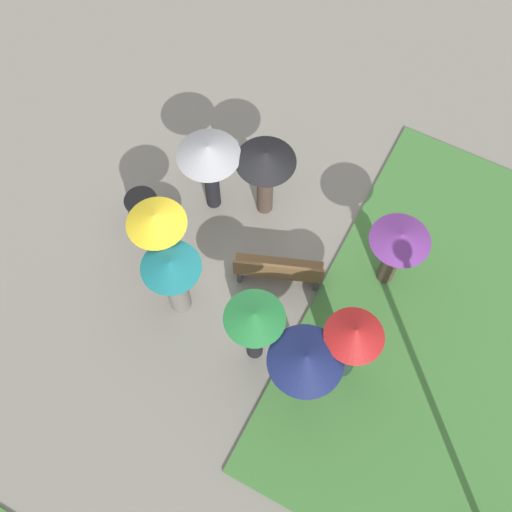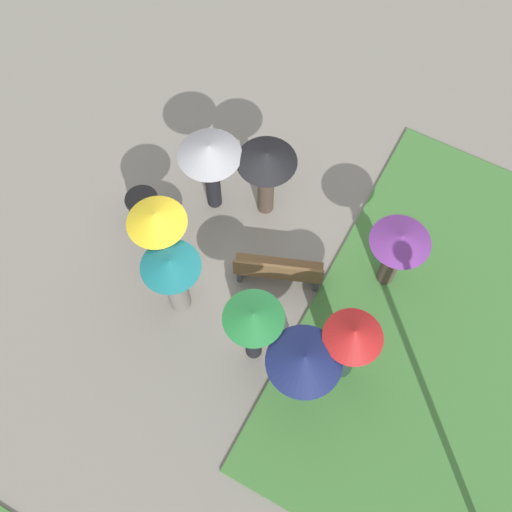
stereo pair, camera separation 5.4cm
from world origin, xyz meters
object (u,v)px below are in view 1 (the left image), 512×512
object	(u,v)px
trash_bin	(144,212)
crowd_person_purple	(397,247)
crowd_person_grey	(209,159)
crowd_person_navy	(304,365)
park_bench	(278,271)
crowd_person_yellow	(159,231)
crowd_person_red	(351,344)
crowd_person_teal	(174,277)
crowd_person_green	(255,325)
crowd_person_black	(266,167)

from	to	relation	value
trash_bin	crowd_person_purple	world-z (taller)	crowd_person_purple
crowd_person_grey	crowd_person_navy	world-z (taller)	crowd_person_grey
park_bench	crowd_person_yellow	bearing A→B (deg)	-1.91
trash_bin	crowd_person_yellow	distance (m)	1.39
crowd_person_red	crowd_person_purple	xyz separation A→B (m)	(0.01, -1.96, -0.02)
crowd_person_navy	crowd_person_teal	distance (m)	2.68
crowd_person_yellow	crowd_person_red	world-z (taller)	crowd_person_red
trash_bin	crowd_person_grey	xyz separation A→B (m)	(-0.91, -1.04, 1.06)
trash_bin	crowd_person_grey	distance (m)	1.74
crowd_person_teal	crowd_person_yellow	bearing A→B (deg)	104.99
park_bench	crowd_person_green	size ratio (longest dim) A/B	0.88
park_bench	crowd_person_navy	distance (m)	2.27
crowd_person_black	trash_bin	bearing A→B (deg)	6.48
crowd_person_navy	crowd_person_green	bearing A→B (deg)	-22.70
park_bench	crowd_person_yellow	size ratio (longest dim) A/B	0.85
park_bench	trash_bin	size ratio (longest dim) A/B	1.85
crowd_person_green	crowd_person_yellow	bearing A→B (deg)	-155.14
crowd_person_red	crowd_person_purple	distance (m)	1.96
trash_bin	crowd_person_black	world-z (taller)	crowd_person_black
park_bench	crowd_person_navy	xyz separation A→B (m)	(-1.26, 1.64, 0.94)
crowd_person_grey	crowd_person_yellow	size ratio (longest dim) A/B	0.97
crowd_person_navy	crowd_person_black	world-z (taller)	crowd_person_navy
crowd_person_green	crowd_person_grey	bearing A→B (deg)	175.50
trash_bin	crowd_person_red	xyz separation A→B (m)	(-4.57, 0.84, 0.85)
crowd_person_black	crowd_person_yellow	world-z (taller)	crowd_person_yellow
park_bench	crowd_person_yellow	xyz separation A→B (m)	(1.98, 0.69, 0.93)
crowd_person_teal	crowd_person_green	bearing A→B (deg)	-38.64
crowd_person_red	crowd_person_grey	bearing A→B (deg)	-67.86
crowd_person_grey	crowd_person_green	xyz separation A→B (m)	(-2.17, 2.34, -0.13)
crowd_person_yellow	crowd_person_red	size ratio (longest dim) A/B	0.99
trash_bin	crowd_person_black	bearing A→B (deg)	-142.69
crowd_person_green	crowd_person_navy	size ratio (longest dim) A/B	1.00
crowd_person_green	crowd_person_purple	xyz separation A→B (m)	(-1.47, -2.42, -0.10)
trash_bin	crowd_person_purple	distance (m)	4.77
park_bench	crowd_person_yellow	distance (m)	2.30
crowd_person_grey	crowd_person_teal	bearing A→B (deg)	-71.47
crowd_person_navy	crowd_person_yellow	bearing A→B (deg)	-26.18
crowd_person_green	trash_bin	bearing A→B (deg)	-160.30
park_bench	crowd_person_black	world-z (taller)	crowd_person_black
crowd_person_teal	crowd_person_red	distance (m)	3.14
crowd_person_black	park_bench	bearing A→B (deg)	95.62
trash_bin	crowd_person_green	bearing A→B (deg)	157.09
park_bench	crowd_person_purple	bearing A→B (deg)	-171.06
crowd_person_navy	crowd_person_purple	size ratio (longest dim) A/B	1.08
park_bench	crowd_person_teal	bearing A→B (deg)	20.85
park_bench	crowd_person_purple	size ratio (longest dim) A/B	0.96
crowd_person_grey	crowd_person_red	size ratio (longest dim) A/B	0.96
crowd_person_grey	crowd_person_black	xyz separation A→B (m)	(-0.95, -0.38, -0.09)
crowd_person_grey	park_bench	bearing A→B (deg)	-21.24
crowd_person_navy	crowd_person_teal	size ratio (longest dim) A/B	1.05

